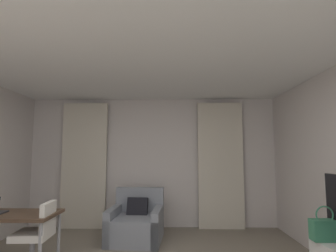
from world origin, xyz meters
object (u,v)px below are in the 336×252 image
(armchair, at_px, (136,224))
(desk, at_px, (1,219))
(desk_chair, at_px, (36,244))
(handbag_primary, at_px, (325,229))

(armchair, distance_m, desk, 2.04)
(armchair, relative_size, desk_chair, 1.06)
(armchair, bearing_deg, desk_chair, -126.27)
(desk_chair, bearing_deg, armchair, 53.73)
(desk, bearing_deg, desk_chair, -8.52)
(desk, relative_size, handbag_primary, 3.64)
(handbag_primary, bearing_deg, desk, 174.50)
(armchair, relative_size, handbag_primary, 2.54)
(desk_chair, distance_m, handbag_primary, 3.31)
(armchair, height_order, desk, armchair)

